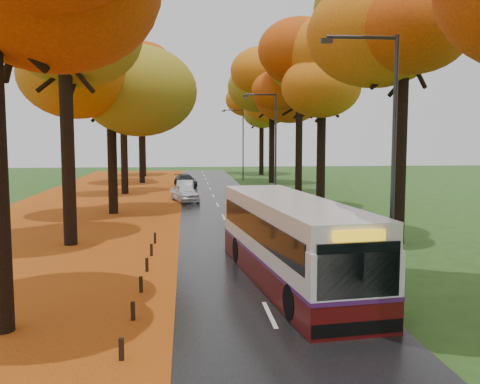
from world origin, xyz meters
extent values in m
cube|color=black|center=(0.00, 25.00, 0.02)|extent=(6.50, 90.00, 0.04)
cube|color=silver|center=(0.00, 25.00, 0.04)|extent=(0.12, 90.00, 0.01)
cube|color=maroon|center=(-9.00, 25.00, 0.01)|extent=(12.00, 90.00, 0.02)
cube|color=#B96212|center=(-3.05, 25.00, 0.04)|extent=(0.90, 90.00, 0.01)
cylinder|color=black|center=(-7.50, 16.50, 4.58)|extent=(0.60, 0.60, 9.15)
ellipsoid|color=orange|center=(-7.50, 16.50, 10.30)|extent=(8.00, 8.00, 6.24)
cylinder|color=black|center=(-6.90, 26.50, 4.00)|extent=(0.60, 0.60, 8.00)
ellipsoid|color=orange|center=(-6.90, 26.50, 9.00)|extent=(9.20, 9.20, 7.18)
cylinder|color=black|center=(-7.50, 38.50, 4.29)|extent=(0.60, 0.60, 8.58)
ellipsoid|color=orange|center=(-7.50, 38.50, 9.65)|extent=(8.00, 8.00, 6.24)
cylinder|color=black|center=(-6.90, 49.50, 4.58)|extent=(0.60, 0.60, 9.15)
ellipsoid|color=orange|center=(-6.90, 49.50, 10.30)|extent=(9.20, 9.20, 7.18)
cylinder|color=black|center=(-7.50, 59.50, 4.00)|extent=(0.60, 0.60, 8.00)
ellipsoid|color=orange|center=(-7.50, 59.50, 9.00)|extent=(8.00, 8.00, 6.24)
cylinder|color=black|center=(7.50, 15.50, 4.61)|extent=(0.60, 0.60, 9.22)
ellipsoid|color=#C9550F|center=(7.50, 15.50, 10.37)|extent=(8.20, 8.20, 6.40)
cylinder|color=black|center=(6.90, 27.50, 4.10)|extent=(0.60, 0.60, 8.19)
ellipsoid|color=#C9550F|center=(6.90, 27.50, 9.22)|extent=(9.20, 9.20, 7.18)
cylinder|color=black|center=(7.50, 37.50, 4.35)|extent=(0.60, 0.60, 8.70)
ellipsoid|color=#C9550F|center=(7.50, 37.50, 9.79)|extent=(8.20, 8.20, 6.40)
cylinder|color=black|center=(6.90, 48.50, 4.61)|extent=(0.60, 0.60, 9.22)
ellipsoid|color=#C9550F|center=(6.90, 48.50, 10.37)|extent=(9.20, 9.20, 7.18)
cylinder|color=black|center=(7.50, 60.50, 4.10)|extent=(0.60, 0.60, 8.19)
ellipsoid|color=#C9550F|center=(7.50, 60.50, 9.22)|extent=(8.20, 8.20, 6.40)
cube|color=black|center=(-3.70, 3.40, 0.26)|extent=(0.11, 0.11, 0.52)
cube|color=black|center=(-3.70, 6.00, 0.26)|extent=(0.11, 0.11, 0.52)
cube|color=black|center=(-3.70, 8.60, 0.26)|extent=(0.11, 0.11, 0.52)
cube|color=black|center=(-3.70, 11.20, 0.26)|extent=(0.11, 0.11, 0.52)
cube|color=black|center=(-3.70, 13.80, 0.26)|extent=(0.11, 0.11, 0.52)
cube|color=black|center=(-3.70, 16.40, 0.26)|extent=(0.11, 0.11, 0.52)
cylinder|color=#333538|center=(4.20, 8.00, 4.00)|extent=(0.14, 0.14, 8.00)
cylinder|color=#333538|center=(3.10, 8.00, 7.90)|extent=(2.20, 0.11, 0.11)
cube|color=#333538|center=(2.00, 8.00, 7.78)|extent=(0.35, 0.18, 0.14)
cylinder|color=#333538|center=(4.20, 30.00, 4.00)|extent=(0.14, 0.14, 8.00)
cylinder|color=#333538|center=(3.10, 30.00, 7.90)|extent=(2.20, 0.11, 0.11)
cube|color=#333538|center=(2.00, 30.00, 7.78)|extent=(0.35, 0.18, 0.14)
cylinder|color=#333538|center=(4.20, 52.00, 4.00)|extent=(0.14, 0.14, 8.00)
cylinder|color=#333538|center=(3.10, 52.00, 7.90)|extent=(2.20, 0.11, 0.11)
cube|color=#333538|center=(2.00, 52.00, 7.78)|extent=(0.35, 0.18, 0.14)
cube|color=#470B0B|center=(1.21, 9.26, 0.47)|extent=(3.64, 10.84, 0.87)
cube|color=silver|center=(1.21, 9.26, 1.54)|extent=(3.64, 10.84, 1.26)
cube|color=silver|center=(1.21, 9.26, 2.50)|extent=(3.57, 10.62, 0.68)
cube|color=#441957|center=(1.21, 9.26, 0.96)|extent=(3.66, 10.86, 0.12)
cube|color=black|center=(1.21, 9.26, 1.92)|extent=(3.57, 9.99, 0.82)
cube|color=black|center=(1.82, 4.02, 1.73)|extent=(2.12, 0.31, 1.35)
cube|color=yellow|center=(1.82, 4.02, 2.57)|extent=(1.33, 0.21, 0.27)
cube|color=black|center=(1.82, 4.04, 0.31)|extent=(2.36, 0.40, 0.34)
cylinder|color=black|center=(0.55, 5.55, 0.52)|extent=(0.38, 0.99, 0.97)
cylinder|color=black|center=(2.71, 5.80, 0.52)|extent=(0.38, 0.99, 0.97)
cylinder|color=black|center=(-0.25, 12.30, 0.52)|extent=(0.38, 0.99, 0.97)
cylinder|color=black|center=(1.91, 12.56, 0.52)|extent=(0.38, 0.99, 0.97)
imported|color=white|center=(-2.35, 32.27, 0.70)|extent=(2.50, 4.14, 1.32)
imported|color=#A2A4AA|center=(-2.35, 36.53, 0.66)|extent=(1.51, 3.84, 1.25)
imported|color=black|center=(-2.31, 44.27, 0.64)|extent=(2.54, 4.37, 1.19)
camera|label=1|loc=(-2.25, -8.09, 4.90)|focal=40.00mm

